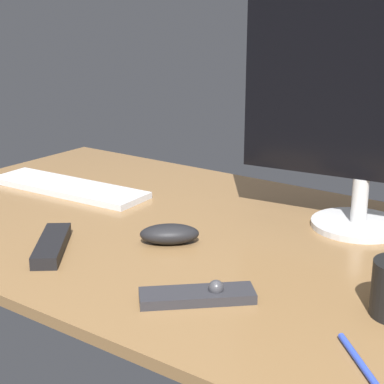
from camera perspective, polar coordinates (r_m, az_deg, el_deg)
desk at (r=130.68cm, az=-1.11°, el=-3.70°), size 140.00×84.00×2.00cm
monitor at (r=128.45cm, az=15.88°, el=8.24°), size 51.74×19.43×49.41cm
keyboard at (r=158.48cm, az=-11.32°, el=0.42°), size 43.89×14.44×1.52cm
computer_mouse at (r=121.57cm, az=-2.08°, el=-3.87°), size 12.74×11.86×3.85cm
media_remote at (r=99.72cm, az=0.63°, el=-9.44°), size 17.19×16.42×3.28cm
tv_remote at (r=121.00cm, az=-12.74°, el=-4.79°), size 15.03×17.25×2.37cm
pen at (r=86.85cm, az=15.10°, el=-14.79°), size 9.64×10.13×0.94cm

